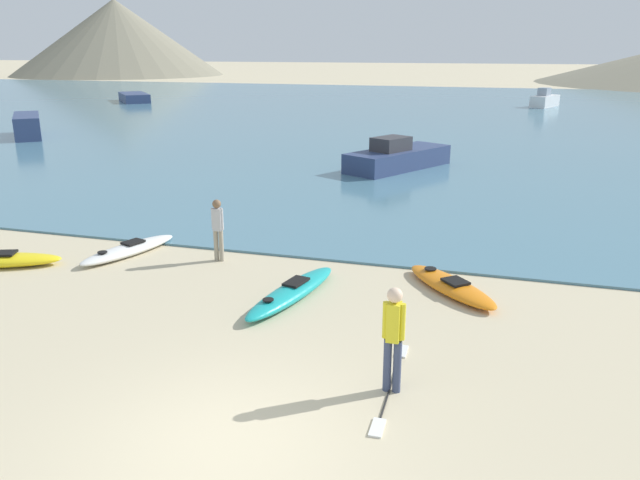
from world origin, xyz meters
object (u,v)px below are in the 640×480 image
(kayak_on_sand_0, at_px, (292,292))
(person_near_waterline, at_px, (218,226))
(person_near_foreground, at_px, (393,333))
(moored_boat_0, at_px, (134,97))
(moored_boat_2, at_px, (27,126))
(moored_boat_3, at_px, (397,157))
(moored_boat_1, at_px, (545,100))
(kayak_on_sand_1, at_px, (129,249))
(loose_paddle, at_px, (391,385))
(kayak_on_sand_2, at_px, (451,286))

(kayak_on_sand_0, xyz_separation_m, person_near_waterline, (-2.51, 1.78, 0.73))
(person_near_foreground, bearing_deg, person_near_waterline, 136.99)
(person_near_waterline, xyz_separation_m, moored_boat_0, (-27.43, 39.40, -0.43))
(moored_boat_2, bearing_deg, moored_boat_3, -9.49)
(moored_boat_1, distance_m, moored_boat_3, 32.71)
(moored_boat_2, bearing_deg, kayak_on_sand_0, -39.40)
(moored_boat_2, bearing_deg, moored_boat_1, 43.86)
(person_near_foreground, distance_m, moored_boat_0, 54.92)
(moored_boat_0, bearing_deg, moored_boat_1, 8.36)
(kayak_on_sand_1, height_order, moored_boat_0, moored_boat_0)
(moored_boat_2, relative_size, moored_boat_3, 0.83)
(person_near_foreground, bearing_deg, moored_boat_3, 99.55)
(moored_boat_3, bearing_deg, kayak_on_sand_0, -88.67)
(loose_paddle, bearing_deg, kayak_on_sand_1, 149.37)
(moored_boat_1, bearing_deg, moored_boat_3, -102.87)
(person_near_foreground, xyz_separation_m, moored_boat_0, (-32.58, 44.21, -0.52))
(moored_boat_3, distance_m, loose_paddle, 17.86)
(moored_boat_1, bearing_deg, person_near_waterline, -101.90)
(person_near_waterline, height_order, moored_boat_1, moored_boat_1)
(moored_boat_0, xyz_separation_m, loose_paddle, (32.55, -44.07, -0.44))
(moored_boat_1, bearing_deg, kayak_on_sand_0, -98.47)
(moored_boat_1, bearing_deg, kayak_on_sand_1, -104.72)
(kayak_on_sand_2, relative_size, moored_boat_3, 0.48)
(kayak_on_sand_2, bearing_deg, person_near_foreground, -96.53)
(moored_boat_0, distance_m, loose_paddle, 54.79)
(kayak_on_sand_0, xyz_separation_m, moored_boat_1, (6.94, 46.60, 0.47))
(kayak_on_sand_2, bearing_deg, moored_boat_0, 129.70)
(person_near_foreground, bearing_deg, kayak_on_sand_0, 131.16)
(person_near_foreground, distance_m, moored_boat_3, 17.99)
(person_near_waterline, xyz_separation_m, moored_boat_2, (-19.89, 16.62, -0.19))
(kayak_on_sand_2, bearing_deg, kayak_on_sand_0, -156.93)
(kayak_on_sand_1, relative_size, person_near_waterline, 1.91)
(loose_paddle, bearing_deg, kayak_on_sand_0, 132.12)
(person_near_foreground, xyz_separation_m, moored_boat_1, (4.30, 49.62, -0.34))
(kayak_on_sand_0, height_order, moored_boat_0, moored_boat_0)
(moored_boat_1, relative_size, moored_boat_2, 0.85)
(person_near_waterline, height_order, moored_boat_3, person_near_waterline)
(moored_boat_2, bearing_deg, kayak_on_sand_1, -43.89)
(person_near_waterline, bearing_deg, moored_boat_0, 124.85)
(moored_boat_1, relative_size, loose_paddle, 1.36)
(kayak_on_sand_2, xyz_separation_m, person_near_waterline, (-5.65, 0.44, 0.75))
(moored_boat_1, bearing_deg, kayak_on_sand_2, -94.80)
(moored_boat_0, distance_m, moored_boat_2, 24.00)
(kayak_on_sand_0, distance_m, person_near_foreground, 4.10)
(moored_boat_2, bearing_deg, person_near_waterline, -39.87)
(moored_boat_1, height_order, moored_boat_3, moored_boat_1)
(kayak_on_sand_0, bearing_deg, loose_paddle, -47.88)
(person_near_waterline, height_order, moored_boat_0, person_near_waterline)
(kayak_on_sand_2, relative_size, moored_boat_0, 0.47)
(moored_boat_0, distance_m, moored_boat_3, 39.71)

